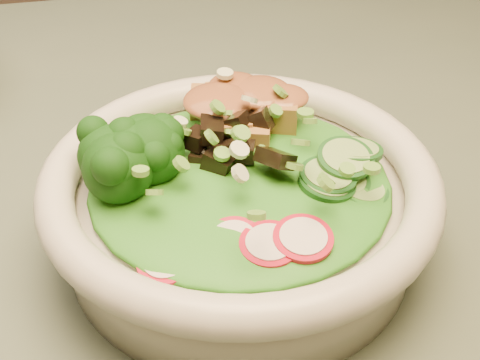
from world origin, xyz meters
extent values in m
cylinder|color=black|center=(0.55, 0.35, 0.36)|extent=(0.06, 0.06, 0.72)
cube|color=#495546|center=(0.00, 0.00, 0.73)|extent=(1.20, 0.80, 0.03)
cylinder|color=beige|center=(0.11, -0.08, 0.78)|extent=(0.23, 0.23, 0.05)
torus|color=beige|center=(0.11, -0.08, 0.81)|extent=(0.26, 0.26, 0.03)
ellipsoid|color=#216715|center=(0.11, -0.08, 0.81)|extent=(0.20, 0.20, 0.02)
ellipsoid|color=brown|center=(0.12, -0.02, 0.83)|extent=(0.07, 0.05, 0.02)
camera|label=1|loc=(0.04, -0.42, 1.07)|focal=50.00mm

